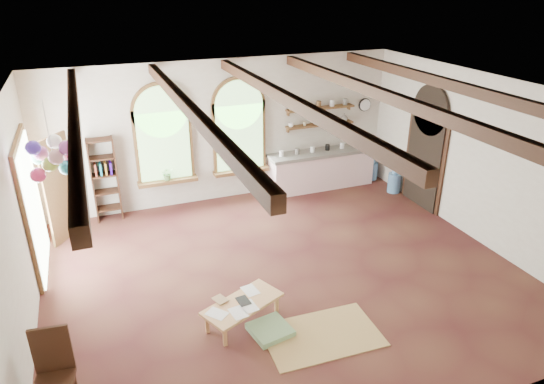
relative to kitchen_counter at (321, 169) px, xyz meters
name	(u,v)px	position (x,y,z in m)	size (l,w,h in m)	color
floor	(285,273)	(-2.30, -3.20, -0.48)	(8.00, 8.00, 0.00)	#563123
ceiling_beams	(287,99)	(-2.30, -3.20, 2.62)	(6.20, 6.80, 0.18)	#361E11
window_left	(163,138)	(-3.70, 0.23, 1.16)	(1.30, 0.28, 2.20)	brown
window_right	(239,129)	(-2.00, 0.23, 1.16)	(1.30, 0.28, 2.20)	brown
left_doorway	(33,208)	(-6.25, -1.40, 0.67)	(0.10, 1.90, 2.50)	brown
right_doorway	(424,159)	(1.65, -1.70, 0.62)	(0.10, 1.30, 2.40)	black
kitchen_counter	(321,169)	(0.00, 0.00, 0.00)	(2.68, 0.62, 0.94)	silver
wall_shelf_lower	(320,125)	(0.00, 0.18, 1.07)	(1.70, 0.24, 0.04)	brown
wall_shelf_upper	(321,108)	(0.00, 0.18, 1.47)	(1.70, 0.24, 0.04)	brown
wall_clock	(365,105)	(1.25, 0.25, 1.42)	(0.32, 0.32, 0.04)	black
bookshelf	(105,180)	(-5.00, 0.12, 0.42)	(0.53, 0.32, 1.80)	#361E11
coffee_table	(243,305)	(-3.39, -4.19, -0.17)	(1.34, 1.01, 0.35)	tan
floor_mat	(322,335)	(-2.42, -4.91, -0.47)	(1.66, 1.03, 0.02)	tan
floor_cushion	(270,330)	(-3.10, -4.57, -0.43)	(0.55, 0.55, 0.10)	#77A16F
water_jug_a	(372,170)	(1.45, 0.00, -0.23)	(0.29, 0.29, 0.57)	#537FB2
water_jug_b	(394,182)	(1.52, -0.90, -0.22)	(0.31, 0.31, 0.60)	#537FB2
balloon_cluster	(53,157)	(-5.70, -2.40, 1.87)	(0.68, 0.68, 1.14)	silver
table_book	(215,302)	(-3.77, -4.04, -0.12)	(0.17, 0.24, 0.02)	olive
tablet	(243,301)	(-3.37, -4.16, -0.12)	(0.17, 0.24, 0.01)	black
potted_plant_left	(167,174)	(-3.70, 0.12, 0.37)	(0.27, 0.23, 0.30)	#598C4C
potted_plant_right	(242,164)	(-2.00, 0.12, 0.37)	(0.27, 0.23, 0.30)	#598C4C
shelf_cup_a	(291,125)	(-0.75, 0.18, 1.14)	(0.12, 0.10, 0.10)	white
shelf_cup_b	(305,124)	(-0.40, 0.18, 1.14)	(0.10, 0.10, 0.09)	beige
shelf_bowl_a	(318,123)	(-0.05, 0.18, 1.12)	(0.22, 0.22, 0.05)	beige
shelf_bowl_b	(331,121)	(0.30, 0.18, 1.12)	(0.20, 0.20, 0.06)	#8C664C
shelf_vase	(344,117)	(0.65, 0.18, 1.19)	(0.18, 0.18, 0.19)	slate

